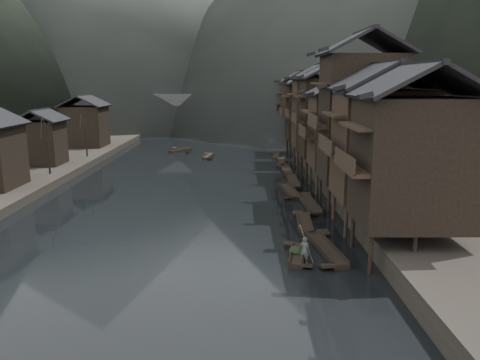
{
  "coord_description": "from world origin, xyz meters",
  "views": [
    {
      "loc": [
        5.94,
        -38.23,
        11.99
      ],
      "look_at": [
        5.97,
        6.4,
        2.5
      ],
      "focal_mm": 35.0,
      "sensor_mm": 36.0,
      "label": 1
    }
  ],
  "objects": [
    {
      "name": "moored_sampans",
      "position": [
        12.04,
        15.04,
        0.2
      ],
      "size": [
        3.07,
        50.16,
        0.47
      ],
      "color": "black",
      "rests_on": "water"
    },
    {
      "name": "bare_trees",
      "position": [
        -17.0,
        7.2,
        5.95
      ],
      "size": [
        3.41,
        43.99,
        6.82
      ],
      "color": "black",
      "rests_on": "left_bank"
    },
    {
      "name": "right_bank",
      "position": [
        35.0,
        40.0,
        0.9
      ],
      "size": [
        40.0,
        200.0,
        1.8
      ],
      "primitive_type": "cube",
      "color": "#2D2823",
      "rests_on": "ground"
    },
    {
      "name": "water",
      "position": [
        0.0,
        0.0,
        0.0
      ],
      "size": [
        300.0,
        300.0,
        0.0
      ],
      "primitive_type": "plane",
      "color": "black",
      "rests_on": "ground"
    },
    {
      "name": "bamboo_pole",
      "position": [
        10.4,
        -9.22,
        4.02
      ],
      "size": [
        1.37,
        1.45,
        3.52
      ],
      "primitive_type": "cylinder",
      "rotation": [
        0.5,
        0.0,
        -0.75
      ],
      "color": "#8C7A51",
      "rests_on": "boatman"
    },
    {
      "name": "midriver_boats",
      "position": [
        -1.75,
        39.23,
        0.2
      ],
      "size": [
        8.11,
        11.97,
        0.44
      ],
      "color": "black",
      "rests_on": "water"
    },
    {
      "name": "stilt_houses",
      "position": [
        17.28,
        19.14,
        8.91
      ],
      "size": [
        9.0,
        67.6,
        16.75
      ],
      "color": "black",
      "rests_on": "ground"
    },
    {
      "name": "hero_sampan",
      "position": [
        9.93,
        -7.6,
        0.2
      ],
      "size": [
        1.66,
        4.76,
        0.43
      ],
      "color": "black",
      "rests_on": "water"
    },
    {
      "name": "boatman",
      "position": [
        10.2,
        -9.22,
        1.35
      ],
      "size": [
        0.8,
        0.73,
        1.83
      ],
      "primitive_type": "imported",
      "rotation": [
        0.0,
        0.0,
        2.57
      ],
      "color": "#515154",
      "rests_on": "hero_sampan"
    },
    {
      "name": "cargo_heap",
      "position": [
        9.9,
        -7.38,
        0.74
      ],
      "size": [
        1.03,
        1.35,
        0.62
      ],
      "primitive_type": "ellipsoid",
      "color": "black",
      "rests_on": "hero_sampan"
    },
    {
      "name": "stone_bridge",
      "position": [
        -0.0,
        72.0,
        5.11
      ],
      "size": [
        40.0,
        6.0,
        9.0
      ],
      "color": "#4C4C4F",
      "rests_on": "ground"
    },
    {
      "name": "left_houses",
      "position": [
        -20.5,
        20.12,
        5.66
      ],
      "size": [
        8.1,
        53.2,
        8.73
      ],
      "color": "black",
      "rests_on": "left_bank"
    }
  ]
}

